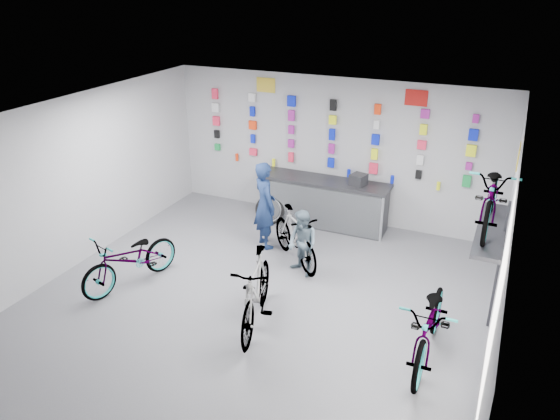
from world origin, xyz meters
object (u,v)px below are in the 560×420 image
at_px(bike_center, 256,292).
at_px(customer, 302,243).
at_px(bike_left, 131,259).
at_px(clerk, 265,205).
at_px(counter, 323,203).
at_px(bike_right, 431,325).
at_px(bike_service, 295,237).

bearing_deg(bike_center, customer, 73.40).
bearing_deg(bike_left, clerk, 74.40).
bearing_deg(clerk, counter, -75.96).
height_order(bike_right, customer, customer).
xyz_separation_m(bike_service, clerk, (-0.78, 0.39, 0.33)).
distance_m(bike_left, bike_right, 4.90).
xyz_separation_m(counter, bike_service, (0.08, -1.73, 0.03)).
height_order(bike_left, clerk, clerk).
bearing_deg(customer, bike_right, -1.00).
distance_m(counter, clerk, 1.56).
relative_size(bike_left, bike_service, 1.08).
bearing_deg(customer, bike_service, 158.47).
xyz_separation_m(bike_right, customer, (-2.42, 1.41, 0.06)).
bearing_deg(customer, bike_left, -119.63).
height_order(bike_right, clerk, clerk).
height_order(bike_left, bike_right, bike_right).
distance_m(bike_center, bike_right, 2.50).
bearing_deg(bike_center, bike_left, 161.63).
bearing_deg(bike_left, bike_center, 13.08).
relative_size(bike_left, bike_right, 0.91).
bearing_deg(clerk, customer, -172.98).
relative_size(bike_service, customer, 1.43).
height_order(counter, bike_service, bike_service).
xyz_separation_m(bike_center, clerk, (-0.99, 2.39, 0.28)).
xyz_separation_m(bike_center, bike_right, (2.49, 0.25, -0.04)).
relative_size(bike_right, bike_service, 1.19).
relative_size(bike_right, clerk, 1.20).
distance_m(bike_center, customer, 1.67).
distance_m(bike_left, customer, 2.90).
xyz_separation_m(bike_left, customer, (2.48, 1.50, 0.11)).
height_order(counter, customer, customer).
distance_m(counter, bike_right, 4.45).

